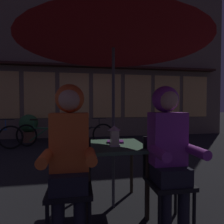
# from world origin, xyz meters

# --- Properties ---
(ground_plane) EXTENTS (60.00, 60.00, 0.00)m
(ground_plane) POSITION_xyz_m (0.00, 0.00, 0.00)
(ground_plane) COLOR black
(cafe_table) EXTENTS (0.72, 0.72, 0.74)m
(cafe_table) POSITION_xyz_m (0.00, 0.00, 0.64)
(cafe_table) COLOR #42664C
(cafe_table) RESTS_ON ground_plane
(patio_umbrella) EXTENTS (2.10, 2.10, 2.31)m
(patio_umbrella) POSITION_xyz_m (0.00, 0.00, 2.06)
(patio_umbrella) COLOR #4C4C51
(patio_umbrella) RESTS_ON ground_plane
(lantern) EXTENTS (0.11, 0.11, 0.23)m
(lantern) POSITION_xyz_m (-0.00, -0.08, 0.86)
(lantern) COLOR white
(lantern) RESTS_ON cafe_table
(chair_left) EXTENTS (0.40, 0.40, 0.87)m
(chair_left) POSITION_xyz_m (-0.48, -0.37, 0.49)
(chair_left) COLOR black
(chair_left) RESTS_ON ground_plane
(chair_right) EXTENTS (0.40, 0.40, 0.87)m
(chair_right) POSITION_xyz_m (0.48, -0.37, 0.49)
(chair_right) COLOR black
(chair_right) RESTS_ON ground_plane
(person_left_hooded) EXTENTS (0.45, 0.56, 1.40)m
(person_left_hooded) POSITION_xyz_m (-0.48, -0.43, 0.85)
(person_left_hooded) COLOR black
(person_left_hooded) RESTS_ON ground_plane
(person_right_hooded) EXTENTS (0.45, 0.56, 1.40)m
(person_right_hooded) POSITION_xyz_m (0.48, -0.43, 0.85)
(person_right_hooded) COLOR black
(person_right_hooded) RESTS_ON ground_plane
(shopfront_building) EXTENTS (10.00, 0.93, 6.20)m
(shopfront_building) POSITION_xyz_m (0.66, 5.39, 3.09)
(shopfront_building) COLOR #6B5B4C
(shopfront_building) RESTS_ON ground_plane
(bicycle_second) EXTENTS (1.65, 0.44, 0.84)m
(bicycle_second) POSITION_xyz_m (-1.47, 3.58, 0.35)
(bicycle_second) COLOR black
(bicycle_second) RESTS_ON ground_plane
(bicycle_third) EXTENTS (1.68, 0.18, 0.84)m
(bicycle_third) POSITION_xyz_m (-0.21, 3.49, 0.35)
(bicycle_third) COLOR black
(bicycle_third) RESTS_ON ground_plane
(book) EXTENTS (0.22, 0.17, 0.02)m
(book) POSITION_xyz_m (0.05, 0.11, 0.75)
(book) COLOR #661E7A
(book) RESTS_ON cafe_table
(potted_plant) EXTENTS (0.60, 0.60, 0.92)m
(potted_plant) POSITION_xyz_m (-2.08, 4.43, 0.54)
(potted_plant) COLOR brown
(potted_plant) RESTS_ON ground_plane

